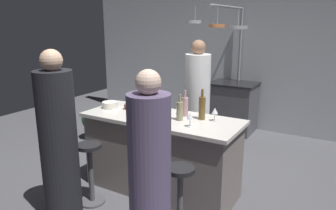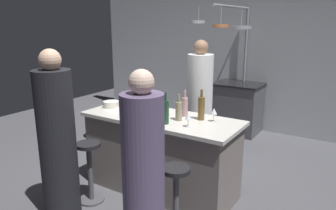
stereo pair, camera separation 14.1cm
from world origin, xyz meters
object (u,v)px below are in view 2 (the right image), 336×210
Objects in this scene: stove_range at (237,108)px; wine_glass_near_left_guest at (188,117)px; mixing_bowl_ceramic at (111,104)px; guest_left at (58,143)px; wine_bottle_green at (165,112)px; pepper_mill at (156,109)px; chef at (200,105)px; potted_plant at (97,121)px; wine_glass_near_right_guest at (214,112)px; wine_bottle_white at (179,111)px; mixing_bowl_wooden at (131,106)px; wine_bottle_rose at (185,106)px; bar_stool_right at (176,198)px; wine_bottle_amber at (201,108)px; guest_right at (143,177)px; bar_stool_left at (90,169)px.

wine_glass_near_left_guest is (0.43, -2.61, 0.56)m from stove_range.
guest_left is at bearing -80.06° from mixing_bowl_ceramic.
pepper_mill is at bearing 151.77° from wine_bottle_green.
chef is 1.29m from mixing_bowl_ceramic.
wine_glass_near_right_guest is at bearing -16.53° from potted_plant.
wine_bottle_white is 0.37m from wine_glass_near_right_guest.
wine_bottle_green is (0.26, -1.29, 0.25)m from chef.
pepper_mill is 1.41× the size of mixing_bowl_wooden.
wine_bottle_white is (0.03, -0.17, -0.01)m from wine_bottle_rose.
bar_stool_right is 2.03× the size of wine_bottle_amber.
potted_plant is 2.35m from wine_bottle_rose.
wine_bottle_white is 1.49× the size of mixing_bowl_ceramic.
pepper_mill is 0.63m from wine_glass_near_right_guest.
stove_range is 4.66× the size of mixing_bowl_ceramic.
potted_plant is 1.55× the size of wine_bottle_amber.
wine_bottle_rose is 0.97m from mixing_bowl_ceramic.
wine_bottle_rose is at bearing 124.79° from wine_glass_near_left_guest.
wine_bottle_white is (-0.27, 1.00, 0.27)m from guest_right.
mixing_bowl_ceramic is at bearing 172.24° from wine_glass_near_left_guest.
wine_glass_near_right_guest is at bearing 89.98° from bar_stool_right.
wine_glass_near_left_guest is at bearing -8.81° from pepper_mill.
wine_bottle_amber reaches higher than bar_stool_right.
chef reaches higher than bar_stool_left.
stove_range is 1.31× the size of bar_stool_left.
wine_bottle_white is 0.18m from wine_bottle_green.
wine_glass_near_right_guest is at bearing 44.11° from guest_left.
wine_bottle_green is at bearing -78.67° from chef.
pepper_mill reaches higher than potted_plant.
stove_range is at bearing 100.59° from wine_bottle_amber.
pepper_mill is 0.26m from wine_bottle_white.
wine_bottle_green is (-0.25, -0.32, -0.00)m from wine_bottle_amber.
bar_stool_left is 1.47m from wine_glass_near_right_guest.
wine_bottle_green reaches higher than pepper_mill.
bar_stool_left is 2.04m from potted_plant.
bar_stool_left is at bearing -104.46° from chef.
guest_right reaches higher than wine_bottle_white.
wine_glass_near_right_guest is 1.07m from mixing_bowl_wooden.
wine_glass_near_right_guest is (1.14, 1.11, 0.22)m from guest_left.
wine_bottle_green is 0.52m from wine_glass_near_right_guest.
wine_glass_near_left_guest is at bearing 7.88° from wine_bottle_green.
mixing_bowl_wooden is at bearing 146.58° from bar_stool_right.
bar_stool_right and bar_stool_left have the same top height.
wine_glass_near_left_guest is (0.00, -0.29, -0.03)m from wine_bottle_amber.
wine_bottle_white is at bearing -84.41° from stove_range.
mixing_bowl_ceramic reaches higher than bar_stool_right.
guest_right is at bearing -74.53° from chef.
stove_range is 2.60m from pepper_mill.
potted_plant is at bearing 162.19° from wine_bottle_amber.
stove_range is 0.56× the size of guest_right.
potted_plant is 2.43m from wine_bottle_white.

